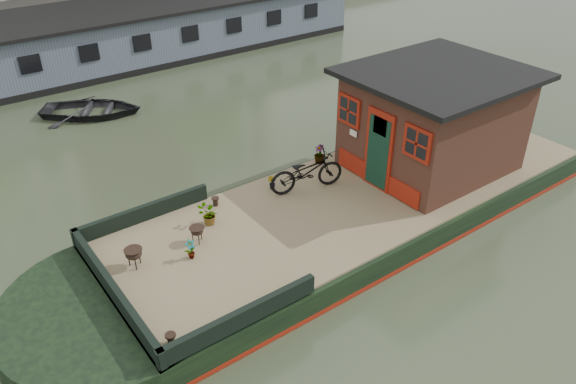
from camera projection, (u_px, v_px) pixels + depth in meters
ground at (360, 216)px, 13.21m from camera, size 120.00×120.00×0.00m
houseboat_hull at (317, 225)px, 12.39m from camera, size 14.01×4.02×0.60m
houseboat_deck at (362, 193)px, 12.88m from camera, size 11.80×3.80×0.05m
bow_bulwark at (158, 271)px, 10.21m from camera, size 3.00×4.00×0.35m
cabin at (434, 120)px, 13.32m from camera, size 4.00×3.50×2.42m
bicycle at (307, 171)px, 12.74m from camera, size 1.87×1.02×0.93m
potted_plant_a at (191, 249)px, 10.69m from camera, size 0.25×0.20×0.43m
potted_plant_b at (272, 183)px, 12.92m from camera, size 0.20×0.22×0.31m
potted_plant_c at (209, 215)px, 11.66m from camera, size 0.46×0.42×0.46m
potted_plant_d at (319, 154)px, 13.95m from camera, size 0.30×0.30×0.48m
brazier_front at (134, 258)px, 10.50m from camera, size 0.42×0.42×0.39m
brazier_rear at (197, 235)px, 11.16m from camera, size 0.34×0.34×0.35m
bollard_port at (215, 202)px, 12.34m from camera, size 0.17×0.17×0.20m
bollard_stbd at (171, 339)px, 8.90m from camera, size 0.18×0.18×0.20m
dinghy at (91, 105)px, 17.98m from camera, size 3.87×3.64×0.65m
far_houseboat at (122, 36)px, 22.27m from camera, size 20.40×4.40×2.11m
quay at (71, 16)px, 27.00m from camera, size 60.00×6.00×0.90m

